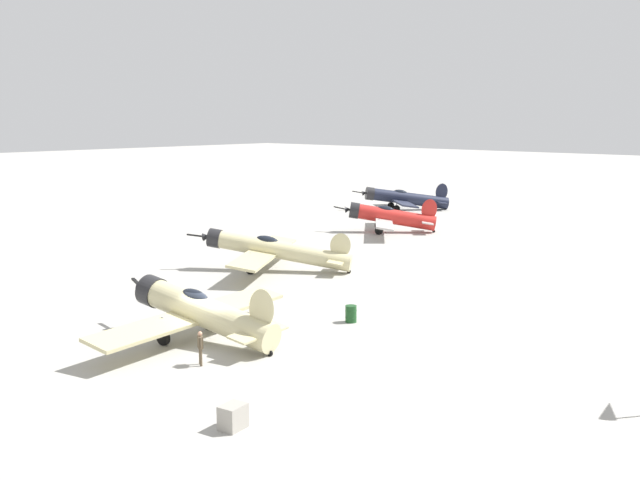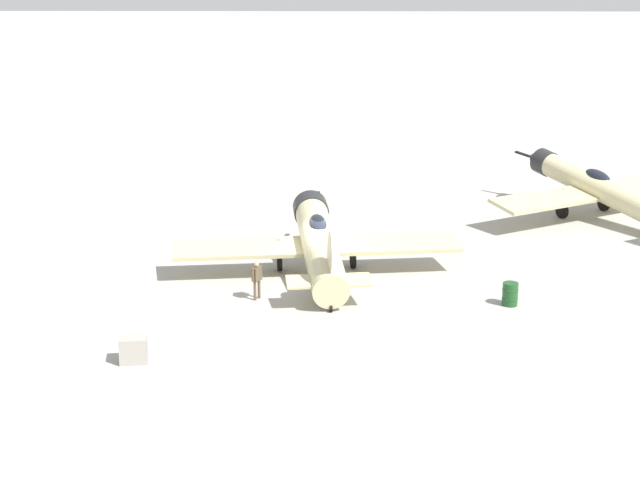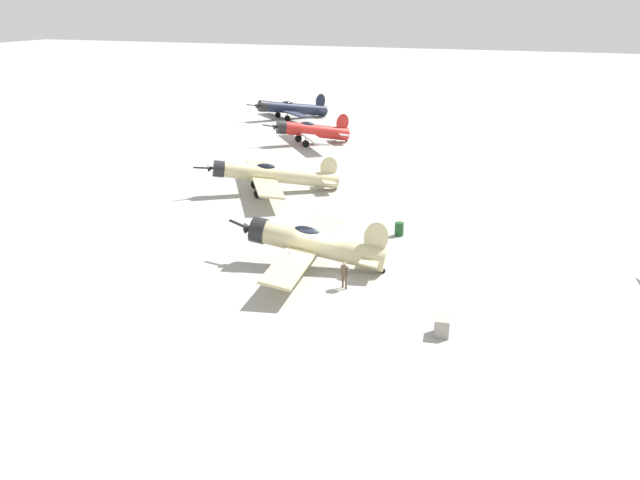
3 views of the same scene
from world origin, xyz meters
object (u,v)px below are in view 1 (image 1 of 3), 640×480
airplane_foreground (200,311)px  airplane_mid_apron (274,250)px  equipment_crate (233,417)px  airplane_outer_stand (404,198)px  airplane_far_line (389,216)px  fuel_drum (351,314)px  ground_crew_mechanic (200,345)px

airplane_foreground → airplane_mid_apron: size_ratio=1.07×
airplane_mid_apron → equipment_crate: airplane_mid_apron is taller
airplane_foreground → equipment_crate: size_ratio=12.13×
airplane_outer_stand → equipment_crate: bearing=71.8°
airplane_far_line → fuel_drum: (27.75, 17.89, -1.08)m
airplane_foreground → fuel_drum: (-7.74, 3.51, -1.06)m
airplane_mid_apron → equipment_crate: (21.05, 19.00, -1.12)m
ground_crew_mechanic → airplane_outer_stand: bearing=58.0°
equipment_crate → fuel_drum: fuel_drum is taller
airplane_outer_stand → equipment_crate: (57.12, 32.88, -0.98)m
airplane_foreground → equipment_crate: bearing=139.3°
ground_crew_mechanic → fuel_drum: (-10.21, 0.54, -0.50)m
fuel_drum → ground_crew_mechanic: bearing=-3.0°
airplane_mid_apron → airplane_far_line: (-20.68, -4.77, -0.03)m
airplane_outer_stand → ground_crew_mechanic: size_ratio=6.78×
airplane_mid_apron → fuel_drum: (7.07, 13.12, -1.11)m
airplane_far_line → ground_crew_mechanic: size_ratio=7.15×
airplane_foreground → ground_crew_mechanic: size_ratio=7.99×
airplane_mid_apron → airplane_foreground: bearing=91.6°
airplane_far_line → ground_crew_mechanic: 41.74m
ground_crew_mechanic → airplane_mid_apron: bearing=67.7°
airplane_foreground → equipment_crate: 11.33m
airplane_mid_apron → airplane_outer_stand: (-36.07, -13.87, -0.14)m
airplane_foreground → airplane_far_line: size_ratio=1.12×
equipment_crate → airplane_mid_apron: bearing=-137.9°
airplane_far_line → fuel_drum: airplane_far_line is taller
airplane_far_line → airplane_outer_stand: bearing=-97.0°
airplane_mid_apron → equipment_crate: bearing=100.7°
airplane_mid_apron → airplane_far_line: 21.22m
ground_crew_mechanic → equipment_crate: bearing=-88.9°
airplane_foreground → ground_crew_mechanic: airplane_foreground is taller
airplane_foreground → fuel_drum: 8.56m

